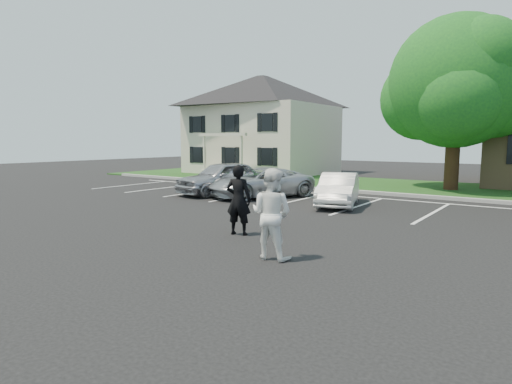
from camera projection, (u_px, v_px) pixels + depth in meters
ground_plane at (232, 246)px, 10.48m from camera, size 90.00×90.00×0.00m
curb at (391, 194)px, 20.16m from camera, size 40.00×0.30×0.15m
grass_strip at (415, 187)px, 23.39m from camera, size 44.00×8.00×0.08m
stall_lines at (402, 206)px, 16.90m from camera, size 34.00×5.36×0.01m
house at (262, 125)px, 33.66m from camera, size 10.30×9.22×7.60m
tree at (459, 85)px, 21.46m from camera, size 7.80×7.20×8.80m
man_black_suit at (239, 200)px, 11.70m from camera, size 0.81×0.65×1.94m
man_white_shirt at (271, 214)px, 9.31m from camera, size 1.02×0.82×1.99m
car_silver_west at (223, 178)px, 20.70m from camera, size 2.94×5.00×1.60m
car_silver_minivan at (261, 183)px, 19.52m from camera, size 4.11×5.38×1.36m
car_white_sedan at (338, 189)px, 17.05m from camera, size 2.54×4.15×1.29m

